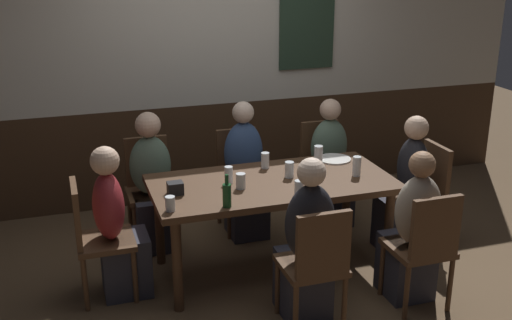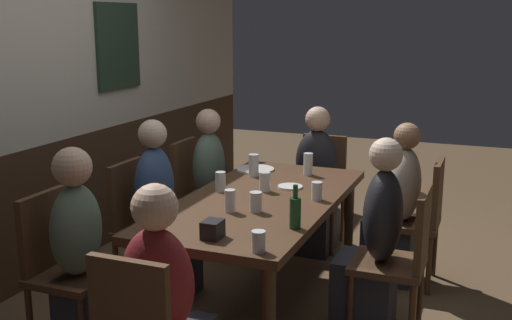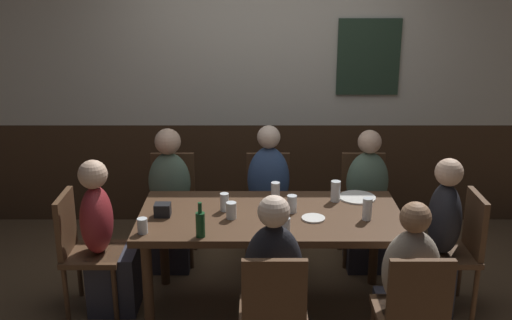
{
  "view_description": "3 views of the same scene",
  "coord_description": "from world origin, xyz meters",
  "px_view_note": "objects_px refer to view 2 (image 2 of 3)",
  "views": [
    {
      "loc": [
        -1.48,
        -4.17,
        2.45
      ],
      "look_at": [
        -0.14,
        -0.05,
        0.94
      ],
      "focal_mm": 44.37,
      "sensor_mm": 36.0,
      "label": 1
    },
    {
      "loc": [
        -3.33,
        -1.3,
        1.79
      ],
      "look_at": [
        0.21,
        0.11,
        0.92
      ],
      "focal_mm": 43.14,
      "sensor_mm": 36.0,
      "label": 2
    },
    {
      "loc": [
        -0.1,
        -3.95,
        2.42
      ],
      "look_at": [
        -0.08,
        0.1,
        1.1
      ],
      "focal_mm": 43.31,
      "sensor_mm": 36.0,
      "label": 3
    }
  ],
  "objects_px": {
    "beer_glass_tall": "(258,243)",
    "plate_white_large": "(255,169)",
    "chair_left_far": "(61,263)",
    "pint_glass_stout": "(230,202)",
    "dining_table": "(261,210)",
    "tumbler_water": "(265,183)",
    "person_head_east": "(314,191)",
    "condiment_caddy": "(213,229)",
    "chair_mid_far": "(141,220)",
    "highball_clear": "(256,203)",
    "pint_glass_amber": "(308,165)",
    "beer_glass_half": "(254,167)",
    "chair_right_near": "(420,215)",
    "chair_head_east": "(320,184)",
    "person_mid_far": "(162,223)",
    "person_right_near": "(396,216)",
    "pint_glass_pale": "(221,183)",
    "beer_bottle_green": "(295,212)",
    "plate_white_small": "(290,187)",
    "person_mid_near": "(373,253)",
    "tumbler_short": "(317,192)",
    "chair_right_far": "(196,190)",
    "person_left_far": "(86,268)",
    "person_right_far": "(215,194)"
  },
  "relations": [
    {
      "from": "beer_glass_tall",
      "to": "plate_white_large",
      "type": "xyz_separation_m",
      "value": [
        1.48,
        0.61,
        -0.04
      ]
    },
    {
      "from": "chair_left_far",
      "to": "pint_glass_stout",
      "type": "xyz_separation_m",
      "value": [
        0.48,
        -0.8,
        0.3
      ]
    },
    {
      "from": "dining_table",
      "to": "tumbler_water",
      "type": "distance_m",
      "value": 0.2
    },
    {
      "from": "person_head_east",
      "to": "chair_left_far",
      "type": "bearing_deg",
      "value": 156.44
    },
    {
      "from": "condiment_caddy",
      "to": "pint_glass_stout",
      "type": "bearing_deg",
      "value": 12.7
    },
    {
      "from": "dining_table",
      "to": "tumbler_water",
      "type": "height_order",
      "value": "tumbler_water"
    },
    {
      "from": "chair_mid_far",
      "to": "highball_clear",
      "type": "bearing_deg",
      "value": -106.06
    },
    {
      "from": "pint_glass_amber",
      "to": "beer_glass_half",
      "type": "xyz_separation_m",
      "value": [
        -0.17,
        0.34,
        -0.0
      ]
    },
    {
      "from": "chair_right_near",
      "to": "chair_left_far",
      "type": "distance_m",
      "value": 2.34
    },
    {
      "from": "chair_head_east",
      "to": "person_mid_far",
      "type": "distance_m",
      "value": 1.5
    },
    {
      "from": "person_right_near",
      "to": "person_mid_far",
      "type": "xyz_separation_m",
      "value": [
        -0.8,
        1.39,
        0.02
      ]
    },
    {
      "from": "chair_head_east",
      "to": "pint_glass_pale",
      "type": "bearing_deg",
      "value": 167.46
    },
    {
      "from": "dining_table",
      "to": "beer_bottle_green",
      "type": "xyz_separation_m",
      "value": [
        -0.45,
        -0.37,
        0.17
      ]
    },
    {
      "from": "condiment_caddy",
      "to": "dining_table",
      "type": "bearing_deg",
      "value": 2.84
    },
    {
      "from": "tumbler_water",
      "to": "beer_glass_half",
      "type": "distance_m",
      "value": 0.39
    },
    {
      "from": "plate_white_large",
      "to": "pint_glass_stout",
      "type": "bearing_deg",
      "value": -166.21
    },
    {
      "from": "person_mid_far",
      "to": "condiment_caddy",
      "type": "xyz_separation_m",
      "value": [
        -0.74,
        -0.73,
        0.29
      ]
    },
    {
      "from": "chair_head_east",
      "to": "dining_table",
      "type": "bearing_deg",
      "value": 180.0
    },
    {
      "from": "pint_glass_pale",
      "to": "beer_bottle_green",
      "type": "bearing_deg",
      "value": -127.1
    },
    {
      "from": "chair_right_near",
      "to": "dining_table",
      "type": "bearing_deg",
      "value": 133.08
    },
    {
      "from": "dining_table",
      "to": "person_mid_far",
      "type": "xyz_separation_m",
      "value": [
        -0.0,
        0.69,
        -0.17
      ]
    },
    {
      "from": "beer_glass_half",
      "to": "plate_white_small",
      "type": "xyz_separation_m",
      "value": [
        -0.19,
        -0.33,
        -0.06
      ]
    },
    {
      "from": "person_right_near",
      "to": "person_mid_near",
      "type": "bearing_deg",
      "value": -179.89
    },
    {
      "from": "dining_table",
      "to": "plate_white_small",
      "type": "height_order",
      "value": "plate_white_small"
    },
    {
      "from": "person_mid_far",
      "to": "beer_glass_half",
      "type": "xyz_separation_m",
      "value": [
        0.48,
        -0.46,
        0.31
      ]
    },
    {
      "from": "person_head_east",
      "to": "plate_white_small",
      "type": "height_order",
      "value": "person_head_east"
    },
    {
      "from": "chair_mid_far",
      "to": "beer_glass_half",
      "type": "relative_size",
      "value": 5.75
    },
    {
      "from": "person_mid_far",
      "to": "highball_clear",
      "type": "relative_size",
      "value": 10.23
    },
    {
      "from": "person_mid_near",
      "to": "beer_bottle_green",
      "type": "relative_size",
      "value": 5.0
    },
    {
      "from": "tumbler_water",
      "to": "beer_glass_half",
      "type": "relative_size",
      "value": 0.8
    },
    {
      "from": "person_mid_near",
      "to": "beer_glass_half",
      "type": "height_order",
      "value": "person_mid_near"
    },
    {
      "from": "chair_left_far",
      "to": "person_mid_near",
      "type": "bearing_deg",
      "value": -62.69
    },
    {
      "from": "person_right_near",
      "to": "person_head_east",
      "type": "bearing_deg",
      "value": 62.37
    },
    {
      "from": "dining_table",
      "to": "pint_glass_stout",
      "type": "xyz_separation_m",
      "value": [
        -0.32,
        0.06,
        0.14
      ]
    },
    {
      "from": "person_right_near",
      "to": "condiment_caddy",
      "type": "distance_m",
      "value": 1.7
    },
    {
      "from": "highball_clear",
      "to": "tumbler_short",
      "type": "xyz_separation_m",
      "value": [
        0.35,
        -0.25,
        -0.0
      ]
    },
    {
      "from": "chair_head_east",
      "to": "chair_right_far",
      "type": "relative_size",
      "value": 1.0
    },
    {
      "from": "highball_clear",
      "to": "beer_glass_half",
      "type": "xyz_separation_m",
      "value": [
        0.75,
        0.32,
        0.02
      ]
    },
    {
      "from": "chair_head_east",
      "to": "beer_bottle_green",
      "type": "bearing_deg",
      "value": -168.3
    },
    {
      "from": "person_mid_near",
      "to": "chair_right_far",
      "type": "bearing_deg",
      "value": 62.69
    },
    {
      "from": "person_mid_near",
      "to": "pint_glass_pale",
      "type": "xyz_separation_m",
      "value": [
        0.04,
        0.98,
        0.31
      ]
    },
    {
      "from": "person_mid_far",
      "to": "plate_white_large",
      "type": "distance_m",
      "value": 0.8
    },
    {
      "from": "pint_glass_pale",
      "to": "beer_glass_half",
      "type": "xyz_separation_m",
      "value": [
        0.44,
        -0.05,
        0.01
      ]
    },
    {
      "from": "person_head_east",
      "to": "person_left_far",
      "type": "bearing_deg",
      "value": 160.53
    },
    {
      "from": "plate_white_large",
      "to": "condiment_caddy",
      "type": "height_order",
      "value": "condiment_caddy"
    },
    {
      "from": "person_right_near",
      "to": "tumbler_short",
      "type": "distance_m",
      "value": 0.86
    },
    {
      "from": "chair_right_far",
      "to": "person_right_far",
      "type": "height_order",
      "value": "person_right_far"
    },
    {
      "from": "chair_left_far",
      "to": "chair_head_east",
      "type": "bearing_deg",
      "value": -21.93
    },
    {
      "from": "highball_clear",
      "to": "plate_white_small",
      "type": "height_order",
      "value": "highball_clear"
    },
    {
      "from": "pint_glass_amber",
      "to": "chair_mid_far",
      "type": "bearing_deg",
      "value": 124.26
    }
  ]
}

